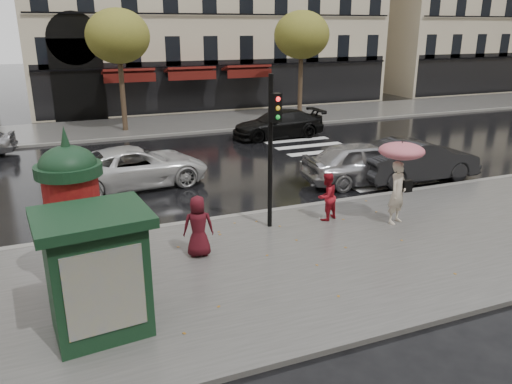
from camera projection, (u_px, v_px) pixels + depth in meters
name	position (u px, v px, depth m)	size (l,w,h in m)	color
ground	(304.00, 253.00, 13.15)	(160.00, 160.00, 0.00)	black
near_sidewalk	(313.00, 259.00, 12.69)	(90.00, 7.00, 0.12)	#474744
far_sidewalk	(157.00, 125.00, 29.83)	(90.00, 6.00, 0.12)	#474744
near_kerb	(260.00, 213.00, 15.76)	(90.00, 0.25, 0.14)	slate
far_kerb	(168.00, 135.00, 27.19)	(90.00, 0.25, 0.14)	slate
zebra_crossing	(323.00, 152.00, 23.73)	(3.60, 11.75, 0.01)	silver
tree_far_left	(118.00, 37.00, 26.62)	(3.40, 3.40, 6.64)	#38281C
tree_far_right	(302.00, 35.00, 30.56)	(3.40, 3.40, 6.64)	#38281C
woman_umbrella	(400.00, 169.00, 14.37)	(1.30, 1.30, 2.50)	beige
woman_red	(327.00, 197.00, 14.89)	(0.71, 0.55, 1.45)	maroon
man_burgundy	(198.00, 226.00, 12.51)	(0.77, 0.50, 1.58)	#470E16
morris_column	(74.00, 214.00, 10.61)	(1.36, 1.36, 3.67)	black
traffic_light	(272.00, 138.00, 13.72)	(0.30, 0.42, 4.37)	black
newsstand	(97.00, 271.00, 9.24)	(2.16, 1.88, 2.42)	black
car_silver	(365.00, 162.00, 18.80)	(1.92, 4.77, 1.63)	#A8A9AD
car_darkgrey	(417.00, 160.00, 19.09)	(1.72, 4.92, 1.62)	black
car_white	(136.00, 167.00, 18.45)	(2.47, 5.35, 1.49)	silver
car_black	(278.00, 124.00, 26.66)	(2.03, 4.99, 1.45)	black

